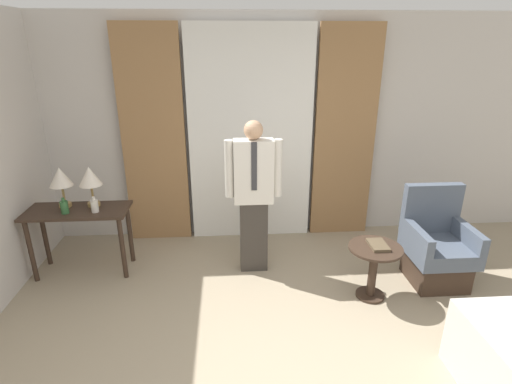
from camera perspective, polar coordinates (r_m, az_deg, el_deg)
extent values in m
cube|color=beige|center=(4.95, -0.86, 8.82)|extent=(10.00, 0.06, 2.70)
cube|color=white|center=(4.83, -0.76, 7.81)|extent=(1.48, 0.06, 2.58)
cube|color=#997047|center=(4.91, -14.42, 7.35)|extent=(0.74, 0.06, 2.58)
cube|color=#997047|center=(5.03, 12.56, 7.83)|extent=(0.74, 0.06, 2.58)
cube|color=#38281E|center=(4.57, -24.19, -2.49)|extent=(1.05, 0.46, 0.03)
cylinder|color=#38281E|center=(4.76, -29.49, -7.39)|extent=(0.05, 0.05, 0.70)
cylinder|color=#38281E|center=(4.43, -18.53, -7.62)|extent=(0.05, 0.05, 0.70)
cylinder|color=#38281E|center=(5.03, -27.93, -5.58)|extent=(0.05, 0.05, 0.70)
cylinder|color=#38281E|center=(4.73, -17.57, -5.66)|extent=(0.05, 0.05, 0.70)
cylinder|color=#9E7F47|center=(4.69, -25.58, -1.65)|extent=(0.13, 0.13, 0.04)
cylinder|color=#9E7F47|center=(4.65, -25.80, -0.31)|extent=(0.02, 0.02, 0.20)
cone|color=silver|center=(4.59, -26.18, 1.97)|extent=(0.23, 0.23, 0.20)
cylinder|color=#9E7F47|center=(4.59, -22.14, -1.60)|extent=(0.13, 0.13, 0.04)
cylinder|color=#9E7F47|center=(4.55, -22.33, -0.23)|extent=(0.02, 0.02, 0.20)
cone|color=silver|center=(4.49, -22.67, 2.11)|extent=(0.23, 0.23, 0.20)
cylinder|color=silver|center=(4.41, -22.06, -1.87)|extent=(0.07, 0.07, 0.13)
cylinder|color=silver|center=(4.38, -22.20, -0.87)|extent=(0.03, 0.03, 0.04)
cylinder|color=#336638|center=(4.50, -25.69, -1.99)|extent=(0.08, 0.08, 0.13)
cylinder|color=#336638|center=(4.47, -25.85, -1.00)|extent=(0.03, 0.03, 0.04)
cube|color=#38332D|center=(4.35, -0.33, -6.26)|extent=(0.29, 0.16, 0.80)
cube|color=silver|center=(4.07, -0.35, 2.93)|extent=(0.41, 0.18, 0.66)
cube|color=#333338|center=(3.95, -0.26, 3.64)|extent=(0.06, 0.01, 0.50)
cylinder|color=silver|center=(4.05, -3.86, 3.30)|extent=(0.09, 0.09, 0.60)
cylinder|color=silver|center=(4.08, 3.12, 3.45)|extent=(0.09, 0.09, 0.60)
sphere|color=tan|center=(3.96, -0.37, 8.84)|extent=(0.19, 0.19, 0.19)
cube|color=#38281E|center=(4.63, 24.23, -10.01)|extent=(0.52, 0.53, 0.30)
cube|color=#4C5666|center=(4.52, 24.66, -7.50)|extent=(0.61, 0.62, 0.16)
cube|color=#4C5666|center=(4.60, 23.77, -2.11)|extent=(0.61, 0.10, 0.54)
cube|color=#4C5666|center=(4.33, 21.91, -5.81)|extent=(0.08, 0.62, 0.18)
cube|color=#4C5666|center=(4.58, 27.89, -5.32)|extent=(0.08, 0.62, 0.18)
cylinder|color=#38281E|center=(4.25, 15.96, -13.94)|extent=(0.28, 0.28, 0.02)
cylinder|color=#38281E|center=(4.12, 16.31, -11.07)|extent=(0.08, 0.08, 0.53)
cylinder|color=#38281E|center=(3.98, 16.71, -7.70)|extent=(0.51, 0.51, 0.02)
cube|color=brown|center=(3.99, 17.03, -7.26)|extent=(0.16, 0.24, 0.03)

